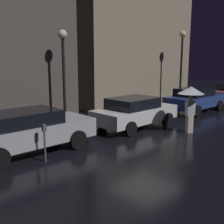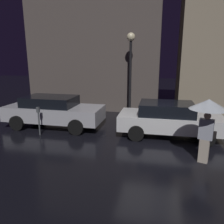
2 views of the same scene
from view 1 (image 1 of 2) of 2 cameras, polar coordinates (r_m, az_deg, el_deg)
name	(u,v)px [view 1 (image 1 of 2)]	position (r m, az deg, el deg)	size (l,w,h in m)	color
ground_plane	(147,135)	(12.17, 7.11, -4.64)	(60.00, 60.00, 0.00)	black
building_facade_right	(134,43)	(20.66, 4.43, 13.86)	(9.84, 3.00, 8.57)	gray
parked_car_silver	(27,130)	(10.16, -16.82, -3.56)	(4.64, 2.01, 1.48)	#B7B7BF
parked_car_white	(135,112)	(13.28, 4.61, 0.08)	(4.28, 2.07, 1.43)	silver
parked_car_blue	(195,99)	(17.88, 16.52, 2.53)	(4.27, 2.03, 1.44)	navy
pedestrian_with_umbrella	(191,95)	(12.57, 15.73, 3.29)	(1.13, 1.13, 2.04)	beige
parking_meter	(45,139)	(9.07, -13.55, -5.33)	(0.12, 0.10, 1.23)	#4C5154
street_lamp_near	(63,58)	(13.79, -9.87, 10.68)	(0.44, 0.44, 4.55)	black
street_lamp_far	(182,52)	(20.17, 14.01, 11.83)	(0.47, 0.47, 5.05)	black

